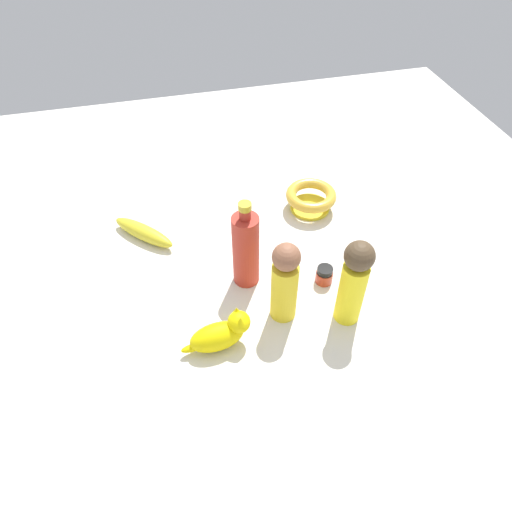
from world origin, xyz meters
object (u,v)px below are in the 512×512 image
(cat_figurine, at_px, (221,333))
(banana, at_px, (144,232))
(nail_polish_jar, at_px, (324,275))
(bottle_tall, at_px, (246,249))
(person_figure_child, at_px, (285,282))
(bowl, at_px, (311,197))
(person_figure_adult, at_px, (354,282))

(cat_figurine, height_order, banana, cat_figurine)
(nail_polish_jar, relative_size, bottle_tall, 0.19)
(nail_polish_jar, height_order, bottle_tall, bottle_tall)
(person_figure_child, xyz_separation_m, nail_polish_jar, (-0.12, -0.07, -0.09))
(bottle_tall, relative_size, banana, 1.22)
(person_figure_child, bearing_deg, bottle_tall, -65.12)
(person_figure_child, relative_size, banana, 1.11)
(person_figure_child, height_order, banana, person_figure_child)
(bowl, distance_m, bottle_tall, 0.33)
(person_figure_child, height_order, bottle_tall, bottle_tall)
(person_figure_child, distance_m, cat_figurine, 0.17)
(bowl, distance_m, banana, 0.46)
(cat_figurine, bearing_deg, banana, -70.18)
(person_figure_adult, bearing_deg, nail_polish_jar, -83.06)
(cat_figurine, relative_size, bowl, 1.09)
(bowl, relative_size, bottle_tall, 0.60)
(person_figure_adult, xyz_separation_m, person_figure_child, (0.14, -0.04, -0.01))
(bowl, xyz_separation_m, bottle_tall, (0.24, 0.22, 0.06))
(bottle_tall, xyz_separation_m, banana, (0.23, -0.21, -0.08))
(bottle_tall, bearing_deg, cat_figurine, 61.30)
(bowl, bearing_deg, nail_polish_jar, 78.19)
(nail_polish_jar, bearing_deg, person_figure_child, 29.16)
(person_figure_child, height_order, nail_polish_jar, person_figure_child)
(person_figure_adult, distance_m, person_figure_child, 0.14)
(person_figure_adult, distance_m, cat_figurine, 0.30)
(person_figure_child, bearing_deg, cat_figurine, 18.08)
(bowl, height_order, nail_polish_jar, bowl)
(person_figure_adult, xyz_separation_m, bowl, (-0.04, -0.38, -0.08))
(person_figure_adult, relative_size, bowl, 1.60)
(person_figure_adult, bearing_deg, bowl, -96.40)
(nail_polish_jar, bearing_deg, bowl, -101.81)
(bottle_tall, distance_m, banana, 0.32)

